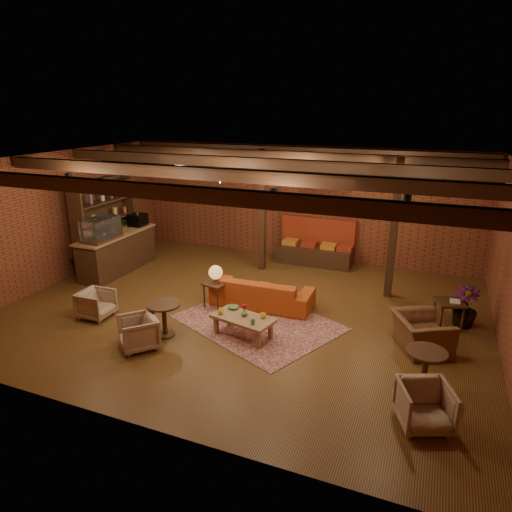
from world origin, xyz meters
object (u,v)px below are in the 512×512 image
at_px(armchair_far, 425,404).
at_px(plant_tall, 471,267).
at_px(coffee_table, 243,319).
at_px(side_table_lamp, 216,276).
at_px(side_table_book, 450,303).
at_px(armchair_right, 422,328).
at_px(armchair_b, 138,331).
at_px(round_table_right, 425,365).
at_px(sofa, 262,292).
at_px(armchair_a, 96,303).
at_px(round_table_left, 164,314).

bearing_deg(armchair_far, plant_tall, 58.19).
xyz_separation_m(coffee_table, side_table_lamp, (-1.08, 1.01, 0.37)).
bearing_deg(plant_tall, side_table_book, -148.19).
height_order(armchair_right, side_table_book, armchair_right).
distance_m(armchair_b, round_table_right, 4.94).
height_order(sofa, armchair_far, armchair_far).
height_order(coffee_table, armchair_b, armchair_b).
distance_m(sofa, coffee_table, 1.45).
distance_m(coffee_table, armchair_right, 3.29).
height_order(armchair_a, armchair_far, armchair_far).
distance_m(coffee_table, plant_tall, 4.55).
bearing_deg(plant_tall, armchair_right, -119.58).
bearing_deg(sofa, armchair_far, 139.30).
distance_m(sofa, side_table_book, 3.84).
bearing_deg(armchair_b, round_table_left, 115.49).
bearing_deg(armchair_b, armchair_right, 64.17).
distance_m(armchair_far, plant_tall, 3.65).
bearing_deg(side_table_lamp, side_table_book, 10.40).
bearing_deg(armchair_b, armchair_a, -161.74).
bearing_deg(plant_tall, round_table_left, -154.08).
distance_m(round_table_left, armchair_far, 4.86).
relative_size(sofa, side_table_lamp, 2.30).
relative_size(armchair_b, armchair_right, 0.68).
bearing_deg(side_table_book, coffee_table, -152.78).
relative_size(coffee_table, plant_tall, 0.51).
height_order(armchair_b, round_table_right, round_table_right).
bearing_deg(side_table_lamp, plant_tall, 11.84).
distance_m(coffee_table, armchair_b, 1.95).
distance_m(round_table_left, plant_tall, 6.02).
bearing_deg(armchair_b, coffee_table, 78.03).
height_order(round_table_left, armchair_b, armchair_b).
relative_size(side_table_book, plant_tall, 0.26).
bearing_deg(armchair_far, side_table_book, 62.80).
distance_m(sofa, armchair_right, 3.44).
xyz_separation_m(round_table_right, plant_tall, (0.63, 2.67, 0.79)).
bearing_deg(side_table_lamp, armchair_right, -3.43).
height_order(sofa, coffee_table, coffee_table).
distance_m(round_table_left, armchair_a, 1.79).
relative_size(coffee_table, armchair_a, 2.01).
relative_size(armchair_a, armchair_right, 0.65).
xyz_separation_m(coffee_table, armchair_far, (3.37, -1.42, -0.02)).
xyz_separation_m(sofa, armchair_far, (3.53, -2.87, 0.02)).
xyz_separation_m(round_table_right, armchair_far, (0.05, -0.82, -0.13)).
xyz_separation_m(round_table_left, armchair_b, (-0.18, -0.58, -0.11)).
height_order(sofa, armchair_a, sofa).
height_order(round_table_left, side_table_book, round_table_left).
bearing_deg(armchair_far, sofa, 118.54).
relative_size(sofa, armchair_a, 3.46).
distance_m(armchair_right, plant_tall, 1.72).
bearing_deg(sofa, side_table_book, -175.15).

